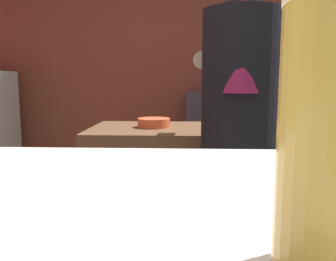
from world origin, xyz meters
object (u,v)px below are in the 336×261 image
chefs_knife (278,129)px  bottle_hot_sauce (279,84)px  bartender (239,123)px  mixing_bowl (154,123)px  bottle_olive_oil (250,81)px

chefs_knife → bottle_hot_sauce: bearing=54.7°
bottle_hot_sauce → bartender: bearing=-110.3°
mixing_bowl → bottle_olive_oil: bottle_olive_oil is taller
bartender → bottle_hot_sauce: size_ratio=9.11×
chefs_knife → bottle_hot_sauce: (0.31, 1.19, 0.24)m
bartender → mixing_bowl: bartender is taller
mixing_bowl → bottle_hot_sauce: bottle_hot_sauce is taller
bartender → bottle_olive_oil: size_ratio=7.27×
bottle_hot_sauce → mixing_bowl: bearing=-131.9°
bottle_hot_sauce → bottle_olive_oil: bottle_olive_oil is taller
chefs_knife → bottle_olive_oil: bottle_olive_oil is taller
bottle_hot_sauce → bottle_olive_oil: bearing=-163.1°
bartender → chefs_knife: 0.50m
mixing_bowl → bottle_hot_sauce: size_ratio=1.02×
bartender → bottle_hot_sauce: bearing=-11.9°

